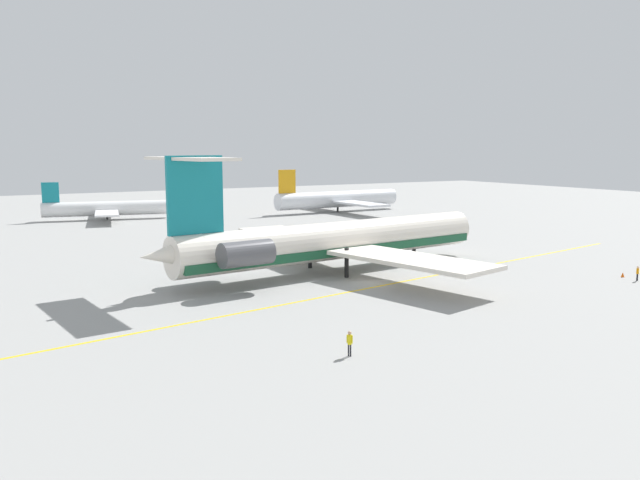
% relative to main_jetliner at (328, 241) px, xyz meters
% --- Properties ---
extents(ground, '(317.06, 317.06, 0.00)m').
position_rel_main_jetliner_xyz_m(ground, '(0.57, -7.40, -3.72)').
color(ground, gray).
extents(main_jetliner, '(46.79, 41.38, 13.63)m').
position_rel_main_jetliner_xyz_m(main_jetliner, '(0.00, 0.00, 0.00)').
color(main_jetliner, silver).
rests_on(main_jetliner, ground).
extents(airliner_far_left, '(25.62, 25.51, 7.68)m').
position_rel_main_jetliner_xyz_m(airliner_far_left, '(-9.96, 69.51, -1.45)').
color(airliner_far_left, white).
rests_on(airliner_far_left, ground).
extents(airliner_mid_left, '(32.44, 32.00, 9.72)m').
position_rel_main_jetliner_xyz_m(airliner_mid_left, '(39.03, 60.23, -0.85)').
color(airliner_mid_left, silver).
rests_on(airliner_mid_left, ground).
extents(ground_crew_near_nose, '(0.29, 0.40, 1.82)m').
position_rel_main_jetliner_xyz_m(ground_crew_near_nose, '(-14.03, -26.67, -2.56)').
color(ground_crew_near_nose, black).
rests_on(ground_crew_near_nose, ground).
extents(ground_crew_near_tail, '(0.41, 0.27, 1.68)m').
position_rel_main_jetliner_xyz_m(ground_crew_near_tail, '(13.20, 23.96, -2.65)').
color(ground_crew_near_tail, black).
rests_on(ground_crew_near_tail, ground).
extents(ground_crew_portside, '(0.42, 0.26, 1.64)m').
position_rel_main_jetliner_xyz_m(ground_crew_portside, '(26.82, -20.86, -2.68)').
color(ground_crew_portside, black).
rests_on(ground_crew_portside, ground).
extents(safety_cone_nose, '(0.40, 0.40, 0.55)m').
position_rel_main_jetliner_xyz_m(safety_cone_nose, '(27.30, -18.79, -3.44)').
color(safety_cone_nose, '#EA590F').
rests_on(safety_cone_nose, ground).
extents(taxiway_centreline, '(91.96, 16.20, 0.01)m').
position_rel_main_jetliner_xyz_m(taxiway_centreline, '(1.31, -9.00, -3.71)').
color(taxiway_centreline, gold).
rests_on(taxiway_centreline, ground).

